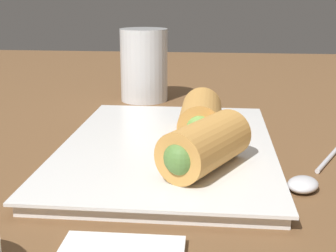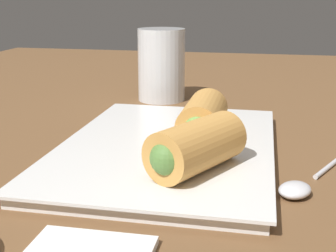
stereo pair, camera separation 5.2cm
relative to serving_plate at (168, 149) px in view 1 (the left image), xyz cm
name	(u,v)px [view 1 (the left image)]	position (x,y,z in cm)	size (l,w,h in cm)	color
table_surface	(178,159)	(1.67, -0.99, -1.76)	(180.00, 140.00, 2.00)	brown
serving_plate	(168,149)	(0.00, 0.00, 0.00)	(33.63, 23.18, 1.50)	white
roll_front_left	(201,117)	(2.22, -3.55, 3.15)	(10.79, 4.83, 4.82)	#D19347
roll_front_right	(203,146)	(-8.07, -4.07, 3.15)	(11.04, 8.98, 4.82)	#D19347
spoon	(309,178)	(-6.72, -14.24, -0.21)	(16.43, 9.36, 1.23)	silver
drinking_glass	(144,65)	(27.19, 6.71, 5.19)	(7.84, 7.84, 11.89)	silver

